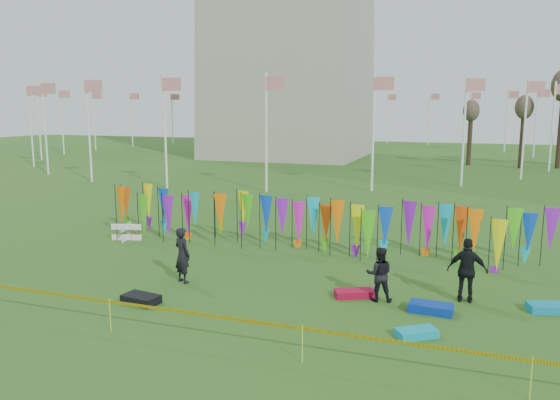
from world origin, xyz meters
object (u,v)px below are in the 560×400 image
(person_left, at_px, (182,255))
(person_mid, at_px, (379,274))
(kite_bag_blue, at_px, (431,308))
(kite_bag_turquoise, at_px, (416,333))
(kite_bag_red, at_px, (354,293))
(kite_bag_black, at_px, (141,299))
(kite_bag_teal, at_px, (550,308))
(box_kite, at_px, (126,232))
(person_right, at_px, (467,270))

(person_left, bearing_deg, person_mid, -151.67)
(kite_bag_blue, bearing_deg, kite_bag_turquoise, -96.49)
(kite_bag_red, xyz_separation_m, kite_bag_black, (-5.84, -2.65, 0.02))
(person_left, relative_size, kite_bag_blue, 1.54)
(person_mid, xyz_separation_m, kite_bag_red, (-0.75, 0.08, -0.71))
(kite_bag_black, relative_size, kite_bag_teal, 0.90)
(person_left, bearing_deg, box_kite, -14.47)
(person_mid, relative_size, kite_bag_black, 1.52)
(person_mid, relative_size, kite_bag_blue, 1.37)
(person_right, distance_m, kite_bag_blue, 1.74)
(person_right, relative_size, kite_bag_teal, 1.60)
(person_right, xyz_separation_m, kite_bag_black, (-9.06, -3.34, -0.84))
(kite_bag_turquoise, xyz_separation_m, kite_bag_black, (-7.93, -0.26, 0.02))
(kite_bag_turquoise, bearing_deg, person_mid, 120.06)
(person_right, height_order, kite_bag_teal, person_right)
(person_right, xyz_separation_m, kite_bag_red, (-3.21, -0.70, -0.86))
(box_kite, distance_m, kite_bag_teal, 16.62)
(person_right, relative_size, kite_bag_red, 1.62)
(kite_bag_teal, bearing_deg, box_kite, 169.20)
(person_left, relative_size, kite_bag_teal, 1.53)
(person_mid, relative_size, kite_bag_turquoise, 1.61)
(box_kite, relative_size, kite_bag_blue, 0.63)
(box_kite, xyz_separation_m, person_right, (14.05, -3.05, 0.59))
(kite_bag_teal, bearing_deg, person_right, 178.51)
(person_mid, height_order, kite_bag_turquoise, person_mid)
(kite_bag_red, bearing_deg, person_right, 12.24)
(kite_bag_blue, height_order, kite_bag_black, same)
(box_kite, bearing_deg, kite_bag_blue, -18.01)
(kite_bag_teal, bearing_deg, kite_bag_blue, -160.02)
(kite_bag_teal, bearing_deg, person_mid, -171.43)
(person_right, height_order, kite_bag_blue, person_right)
(person_right, distance_m, kite_bag_red, 3.40)
(kite_bag_blue, bearing_deg, person_right, 53.14)
(person_mid, distance_m, kite_bag_black, 7.11)
(box_kite, bearing_deg, kite_bag_teal, -10.80)
(person_left, distance_m, kite_bag_black, 2.32)
(person_mid, xyz_separation_m, kite_bag_black, (-6.59, -2.57, -0.70))
(person_left, height_order, person_mid, person_left)
(kite_bag_teal, bearing_deg, kite_bag_black, -163.83)
(person_left, bearing_deg, kite_bag_teal, -149.53)
(person_mid, height_order, kite_bag_red, person_mid)
(kite_bag_turquoise, distance_m, kite_bag_black, 7.94)
(box_kite, xyz_separation_m, kite_bag_blue, (13.14, -4.27, -0.25))
(person_left, bearing_deg, kite_bag_black, 110.13)
(kite_bag_turquoise, xyz_separation_m, kite_bag_teal, (3.40, 3.02, 0.01))
(kite_bag_black, bearing_deg, kite_bag_turquoise, 1.89)
(kite_bag_turquoise, bearing_deg, kite_bag_red, 131.17)
(person_mid, bearing_deg, kite_bag_black, 9.73)
(kite_bag_blue, height_order, kite_bag_red, kite_bag_blue)
(box_kite, height_order, person_left, person_left)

